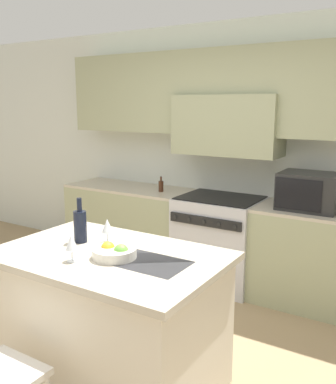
% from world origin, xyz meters
% --- Properties ---
extents(ground_plane, '(10.00, 10.00, 0.00)m').
position_xyz_m(ground_plane, '(0.00, 0.00, 0.00)').
color(ground_plane, '#997F5B').
extents(back_cabinetry, '(10.00, 0.46, 2.70)m').
position_xyz_m(back_cabinetry, '(0.00, 2.19, 1.61)').
color(back_cabinetry, silver).
rests_on(back_cabinetry, ground_plane).
extents(back_counter, '(3.85, 0.62, 0.91)m').
position_xyz_m(back_counter, '(0.00, 1.94, 0.46)').
color(back_counter, gray).
rests_on(back_counter, ground_plane).
extents(range_stove, '(0.82, 0.70, 0.93)m').
position_xyz_m(range_stove, '(0.00, 1.92, 0.47)').
color(range_stove, '#B7B7BC').
rests_on(range_stove, ground_plane).
extents(microwave, '(0.52, 0.41, 0.34)m').
position_xyz_m(microwave, '(0.87, 1.94, 1.08)').
color(microwave, black).
rests_on(microwave, back_counter).
extents(kitchen_island, '(1.46, 0.96, 0.93)m').
position_xyz_m(kitchen_island, '(0.11, 0.02, 0.47)').
color(kitchen_island, beige).
rests_on(kitchen_island, ground_plane).
extents(wine_bottle, '(0.09, 0.09, 0.31)m').
position_xyz_m(wine_bottle, '(-0.20, 0.10, 1.05)').
color(wine_bottle, black).
rests_on(wine_bottle, kitchen_island).
extents(wine_glass_near, '(0.07, 0.07, 0.17)m').
position_xyz_m(wine_glass_near, '(0.02, -0.21, 1.05)').
color(wine_glass_near, white).
rests_on(wine_glass_near, kitchen_island).
extents(wine_glass_far, '(0.07, 0.07, 0.17)m').
position_xyz_m(wine_glass_far, '(-0.03, 0.18, 1.05)').
color(wine_glass_far, white).
rests_on(wine_glass_far, kitchen_island).
extents(fruit_bowl, '(0.27, 0.27, 0.10)m').
position_xyz_m(fruit_bowl, '(0.19, -0.02, 0.97)').
color(fruit_bowl, silver).
rests_on(fruit_bowl, kitchen_island).
extents(oil_bottle_on_counter, '(0.05, 0.05, 0.17)m').
position_xyz_m(oil_bottle_on_counter, '(-0.70, 1.90, 0.98)').
color(oil_bottle_on_counter, '#422314').
rests_on(oil_bottle_on_counter, back_counter).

